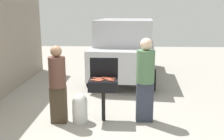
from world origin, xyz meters
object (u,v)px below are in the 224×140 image
at_px(hot_dog_12, 93,80).
at_px(hot_dog_3, 101,80).
at_px(hot_dog_15, 100,78).
at_px(hot_dog_7, 108,78).
at_px(hot_dog_11, 112,78).
at_px(hot_dog_2, 98,81).
at_px(hot_dog_13, 100,80).
at_px(person_right, 145,77).
at_px(hot_dog_8, 101,78).
at_px(person_left, 58,82).
at_px(hot_dog_10, 107,79).
at_px(bbq_grill, 103,86).
at_px(hot_dog_1, 109,79).
at_px(hot_dog_0, 96,78).
at_px(propane_tank, 80,107).
at_px(hot_dog_4, 111,81).
at_px(hot_dog_9, 95,80).
at_px(hot_dog_6, 105,77).
at_px(hot_dog_14, 99,79).
at_px(parked_minivan, 126,48).
at_px(hot_dog_5, 111,80).

bearing_deg(hot_dog_12, hot_dog_3, 14.85).
relative_size(hot_dog_3, hot_dog_15, 1.00).
bearing_deg(hot_dog_7, hot_dog_11, -18.80).
height_order(hot_dog_2, hot_dog_13, same).
height_order(hot_dog_11, person_right, person_right).
height_order(hot_dog_2, hot_dog_8, same).
bearing_deg(hot_dog_3, person_left, -174.56).
relative_size(hot_dog_3, hot_dog_10, 1.00).
height_order(bbq_grill, hot_dog_8, hot_dog_8).
relative_size(hot_dog_1, hot_dog_3, 1.00).
xyz_separation_m(hot_dog_11, person_left, (-1.11, -0.20, -0.03)).
bearing_deg(hot_dog_0, hot_dog_3, -52.31).
xyz_separation_m(person_left, person_right, (1.79, 0.16, 0.08)).
relative_size(propane_tank, person_right, 0.35).
bearing_deg(hot_dog_10, propane_tank, -168.17).
bearing_deg(hot_dog_4, hot_dog_2, -173.04).
distance_m(hot_dog_3, person_left, 0.88).
distance_m(bbq_grill, hot_dog_9, 0.24).
distance_m(hot_dog_4, hot_dog_11, 0.18).
height_order(hot_dog_0, hot_dog_7, same).
height_order(hot_dog_9, person_right, person_right).
bearing_deg(hot_dog_6, hot_dog_9, -134.09).
bearing_deg(propane_tank, hot_dog_1, 6.69).
height_order(hot_dog_14, person_right, person_right).
height_order(hot_dog_8, hot_dog_9, same).
bearing_deg(hot_dog_8, hot_dog_14, -118.62).
height_order(hot_dog_3, propane_tank, hot_dog_3).
bearing_deg(person_left, hot_dog_13, 11.30).
relative_size(hot_dog_8, hot_dog_14, 1.00).
bearing_deg(hot_dog_10, hot_dog_3, -144.02).
height_order(hot_dog_0, hot_dog_1, same).
xyz_separation_m(bbq_grill, hot_dog_11, (0.19, 0.06, 0.15)).
bearing_deg(hot_dog_15, hot_dog_2, -94.21).
height_order(hot_dog_6, propane_tank, hot_dog_6).
height_order(hot_dog_3, hot_dog_12, same).
xyz_separation_m(hot_dog_1, hot_dog_7, (-0.03, 0.11, 0.00)).
bearing_deg(hot_dog_10, hot_dog_12, -154.75).
bearing_deg(hot_dog_10, hot_dog_1, -51.55).
relative_size(hot_dog_12, parked_minivan, 0.03).
distance_m(hot_dog_1, hot_dog_2, 0.24).
distance_m(propane_tank, parked_minivan, 4.05).
xyz_separation_m(hot_dog_5, hot_dog_12, (-0.36, -0.03, 0.00)).
bearing_deg(hot_dog_13, bbq_grill, 59.25).
bearing_deg(hot_dog_10, person_right, -0.69).
distance_m(hot_dog_13, hot_dog_15, 0.15).
xyz_separation_m(bbq_grill, propane_tank, (-0.49, -0.09, -0.44)).
relative_size(person_right, parked_minivan, 0.39).
xyz_separation_m(bbq_grill, hot_dog_9, (-0.17, -0.06, 0.15)).
xyz_separation_m(hot_dog_5, hot_dog_14, (-0.26, 0.07, 0.00)).
height_order(hot_dog_12, hot_dog_14, same).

